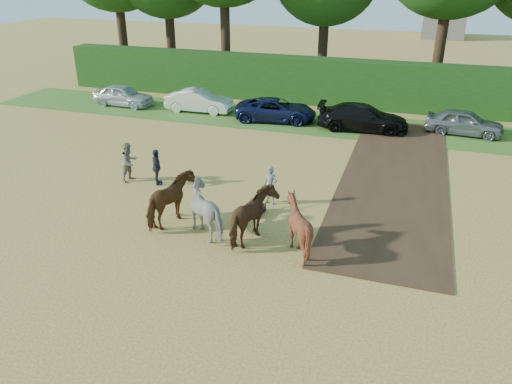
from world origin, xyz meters
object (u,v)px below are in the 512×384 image
object	(u,v)px
spectator_near	(129,162)
plough_team	(233,213)
parked_cars	(434,122)
spectator_far	(157,167)

from	to	relation	value
spectator_near	plough_team	size ratio (longest dim) A/B	0.27
plough_team	parked_cars	world-z (taller)	plough_team
spectator_far	plough_team	size ratio (longest dim) A/B	0.25
spectator_near	plough_team	bearing A→B (deg)	-102.66
spectator_far	parked_cars	world-z (taller)	spectator_far
spectator_near	parked_cars	xyz separation A→B (m)	(12.59, 10.86, -0.17)
spectator_near	parked_cars	distance (m)	16.63
plough_team	spectator_near	bearing A→B (deg)	151.90
plough_team	parked_cars	xyz separation A→B (m)	(6.58, 14.07, -0.23)
spectator_far	plough_team	bearing A→B (deg)	-152.19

